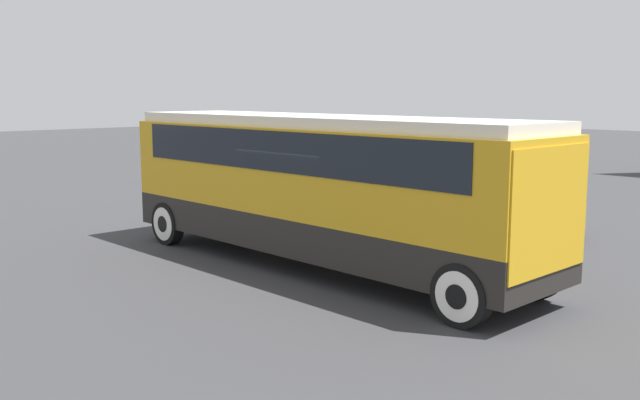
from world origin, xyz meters
The scene contains 4 objects.
ground_plane centered at (0.00, 0.00, 0.00)m, with size 120.00×120.00×0.00m, color #38383A.
tour_bus centered at (0.10, 0.00, 1.91)m, with size 10.42×2.51×3.18m.
parked_car_near centered at (0.08, 5.97, 0.70)m, with size 4.78×1.85×1.40m.
parked_car_mid centered at (-5.03, 7.74, 0.73)m, with size 4.40×1.83×1.43m.
Camera 1 is at (10.64, -10.14, 3.64)m, focal length 40.00 mm.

